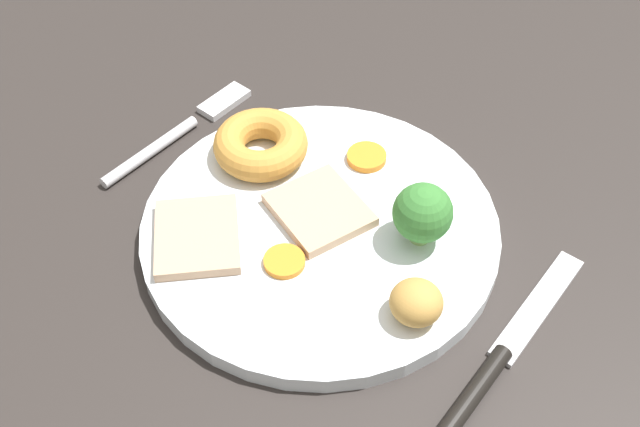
% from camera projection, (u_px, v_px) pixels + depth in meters
% --- Properties ---
extents(dining_table, '(1.20, 0.84, 0.04)m').
position_uv_depth(dining_table, '(371.00, 251.00, 0.59)').
color(dining_table, '#2B2623').
rests_on(dining_table, ground).
extents(dinner_plate, '(0.26, 0.26, 0.01)m').
position_uv_depth(dinner_plate, '(320.00, 229.00, 0.57)').
color(dinner_plate, white).
rests_on(dinner_plate, dining_table).
extents(meat_slice_main, '(0.08, 0.07, 0.01)m').
position_uv_depth(meat_slice_main, '(319.00, 210.00, 0.57)').
color(meat_slice_main, tan).
rests_on(meat_slice_main, dinner_plate).
extents(meat_slice_under, '(0.09, 0.09, 0.01)m').
position_uv_depth(meat_slice_under, '(197.00, 236.00, 0.55)').
color(meat_slice_under, tan).
rests_on(meat_slice_under, dinner_plate).
extents(yorkshire_pudding, '(0.07, 0.07, 0.02)m').
position_uv_depth(yorkshire_pudding, '(261.00, 144.00, 0.60)').
color(yorkshire_pudding, '#C68938').
rests_on(yorkshire_pudding, dinner_plate).
extents(roast_potato_left, '(0.04, 0.04, 0.03)m').
position_uv_depth(roast_potato_left, '(416.00, 302.00, 0.50)').
color(roast_potato_left, '#BC8C42').
rests_on(roast_potato_left, dinner_plate).
extents(carrot_coin_front, '(0.03, 0.03, 0.00)m').
position_uv_depth(carrot_coin_front, '(284.00, 261.00, 0.54)').
color(carrot_coin_front, orange).
rests_on(carrot_coin_front, dinner_plate).
extents(carrot_coin_back, '(0.03, 0.03, 0.01)m').
position_uv_depth(carrot_coin_back, '(367.00, 157.00, 0.61)').
color(carrot_coin_back, orange).
rests_on(carrot_coin_back, dinner_plate).
extents(broccoli_floret, '(0.04, 0.04, 0.05)m').
position_uv_depth(broccoli_floret, '(423.00, 213.00, 0.54)').
color(broccoli_floret, '#8CB766').
rests_on(broccoli_floret, dinner_plate).
extents(fork, '(0.02, 0.15, 0.01)m').
position_uv_depth(fork, '(182.00, 130.00, 0.65)').
color(fork, silver).
rests_on(fork, dining_table).
extents(knife, '(0.03, 0.19, 0.01)m').
position_uv_depth(knife, '(496.00, 363.00, 0.50)').
color(knife, black).
rests_on(knife, dining_table).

